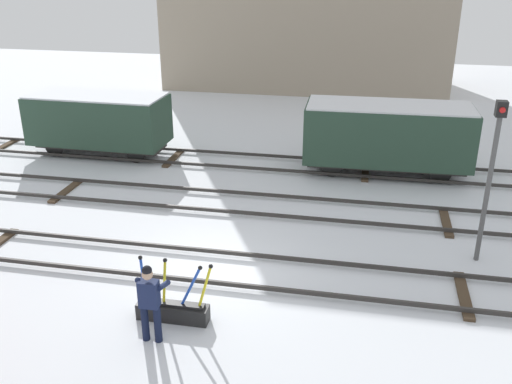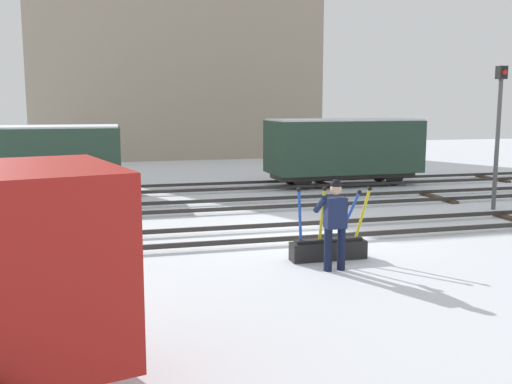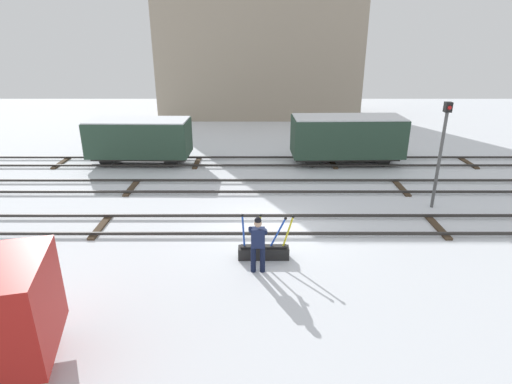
# 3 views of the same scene
# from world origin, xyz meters

# --- Properties ---
(ground_plane) EXTENTS (60.00, 60.00, 0.00)m
(ground_plane) POSITION_xyz_m (0.00, 0.00, 0.00)
(ground_plane) COLOR silver
(track_main_line) EXTENTS (44.00, 1.94, 0.18)m
(track_main_line) POSITION_xyz_m (0.00, 0.00, 0.11)
(track_main_line) COLOR #2D2B28
(track_main_line) RESTS_ON ground_plane
(track_siding_near) EXTENTS (44.00, 1.94, 0.18)m
(track_siding_near) POSITION_xyz_m (0.00, 3.86, 0.11)
(track_siding_near) COLOR #2D2B28
(track_siding_near) RESTS_ON ground_plane
(track_siding_far) EXTENTS (44.00, 1.94, 0.18)m
(track_siding_far) POSITION_xyz_m (0.00, 7.55, 0.11)
(track_siding_far) COLOR #2D2B28
(track_siding_far) RESTS_ON ground_plane
(switch_lever_frame) EXTENTS (1.66, 0.37, 1.45)m
(switch_lever_frame) POSITION_xyz_m (-0.22, -2.09, 0.25)
(switch_lever_frame) COLOR black
(switch_lever_frame) RESTS_ON ground_plane
(rail_worker) EXTENTS (0.53, 0.64, 1.69)m
(rail_worker) POSITION_xyz_m (-0.40, -2.82, 0.95)
(rail_worker) COLOR #111831
(rail_worker) RESTS_ON ground_plane
(signal_post) EXTENTS (0.24, 0.32, 4.05)m
(signal_post) POSITION_xyz_m (6.39, 1.82, 2.47)
(signal_post) COLOR #4C4C4C
(signal_post) RESTS_ON ground_plane
(apartment_building) EXTENTS (15.68, 6.10, 11.92)m
(apartment_building) POSITION_xyz_m (-0.22, 21.40, 5.97)
(apartment_building) COLOR gray
(apartment_building) RESTS_ON ground_plane
(freight_car_far_end) EXTENTS (5.59, 2.27, 2.45)m
(freight_car_far_end) POSITION_xyz_m (4.16, 7.55, 1.40)
(freight_car_far_end) COLOR #2D2B28
(freight_car_far_end) RESTS_ON ground_plane
(freight_car_near_switch) EXTENTS (5.09, 2.18, 2.30)m
(freight_car_near_switch) POSITION_xyz_m (-6.38, 7.55, 1.33)
(freight_car_near_switch) COLOR #2D2B28
(freight_car_near_switch) RESTS_ON ground_plane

